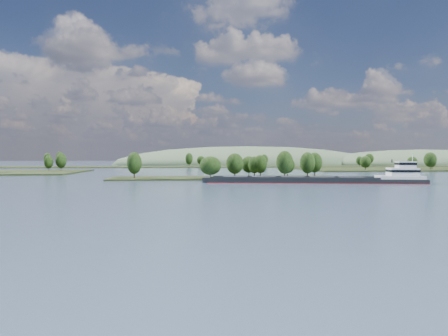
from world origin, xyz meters
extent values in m
plane|color=#3A4D65|center=(0.00, 120.00, 0.00)|extent=(1800.00, 1800.00, 0.00)
cube|color=black|center=(0.00, 180.00, 0.00)|extent=(100.00, 30.00, 1.20)
cylinder|color=black|center=(24.21, 168.21, 2.50)|extent=(0.50, 0.50, 3.79)
ellipsoid|color=black|center=(24.21, 168.21, 7.32)|extent=(7.22, 7.22, 9.76)
cylinder|color=black|center=(12.48, 191.10, 2.12)|extent=(0.50, 0.50, 3.05)
ellipsoid|color=black|center=(12.48, 191.10, 6.00)|extent=(7.13, 7.13, 7.84)
cylinder|color=black|center=(3.64, 172.51, 2.33)|extent=(0.50, 0.50, 3.46)
ellipsoid|color=black|center=(3.64, 172.51, 6.74)|extent=(7.45, 7.45, 8.91)
cylinder|color=black|center=(14.04, 184.12, 2.11)|extent=(0.50, 0.50, 3.03)
ellipsoid|color=black|center=(14.04, 184.12, 5.96)|extent=(5.59, 5.59, 7.78)
cylinder|color=black|center=(-7.10, 168.35, 2.12)|extent=(0.50, 0.50, 3.03)
ellipsoid|color=black|center=(-7.10, 168.35, 5.97)|extent=(8.97, 8.97, 7.80)
cylinder|color=black|center=(-38.81, 174.55, 2.41)|extent=(0.50, 0.50, 3.62)
ellipsoid|color=black|center=(-38.81, 174.55, 7.01)|extent=(6.24, 6.24, 9.30)
cylinder|color=black|center=(16.54, 183.07, 2.22)|extent=(0.50, 0.50, 3.25)
ellipsoid|color=black|center=(16.54, 183.07, 6.35)|extent=(6.27, 6.27, 8.35)
cylinder|color=black|center=(42.21, 184.40, 2.40)|extent=(0.50, 0.50, 3.60)
ellipsoid|color=black|center=(42.21, 184.40, 6.99)|extent=(7.04, 7.04, 9.27)
cylinder|color=black|center=(35.05, 171.60, 2.42)|extent=(0.50, 0.50, 3.63)
ellipsoid|color=black|center=(35.05, 171.60, 7.03)|extent=(6.55, 6.55, 9.34)
cylinder|color=black|center=(30.23, 188.02, 2.02)|extent=(0.50, 0.50, 2.85)
ellipsoid|color=black|center=(30.23, 188.02, 5.65)|extent=(7.12, 7.12, 7.32)
cylinder|color=black|center=(-94.58, 271.28, 2.61)|extent=(0.50, 0.50, 3.62)
ellipsoid|color=black|center=(-94.58, 271.28, 7.21)|extent=(6.91, 6.91, 9.31)
cylinder|color=black|center=(-102.01, 270.78, 2.35)|extent=(0.50, 0.50, 3.10)
ellipsoid|color=black|center=(-102.01, 270.78, 6.30)|extent=(5.57, 5.57, 7.98)
cylinder|color=black|center=(103.32, 268.96, 2.32)|extent=(0.50, 0.50, 3.05)
ellipsoid|color=black|center=(103.32, 268.96, 6.20)|extent=(7.38, 7.38, 7.84)
cylinder|color=black|center=(146.83, 265.49, 2.75)|extent=(0.50, 0.50, 3.89)
ellipsoid|color=black|center=(146.83, 265.49, 7.69)|extent=(8.35, 8.35, 10.01)
cylinder|color=black|center=(157.18, 280.38, 2.52)|extent=(0.50, 0.50, 3.44)
ellipsoid|color=black|center=(157.18, 280.38, 6.89)|extent=(6.05, 6.05, 8.84)
cylinder|color=black|center=(162.35, 316.48, 2.25)|extent=(0.50, 0.50, 2.91)
ellipsoid|color=black|center=(162.35, 316.48, 5.95)|extent=(7.81, 7.81, 7.47)
cube|color=black|center=(0.00, 400.00, 0.00)|extent=(900.00, 60.00, 1.20)
cylinder|color=black|center=(-140.22, 397.16, 2.64)|extent=(0.50, 0.50, 4.07)
ellipsoid|color=black|center=(-140.22, 397.16, 7.81)|extent=(6.69, 6.69, 10.47)
cylinder|color=black|center=(145.90, 379.82, 2.14)|extent=(0.50, 0.50, 3.08)
ellipsoid|color=black|center=(145.90, 379.82, 6.06)|extent=(6.30, 6.30, 7.93)
cylinder|color=black|center=(-0.57, 404.50, 2.19)|extent=(0.50, 0.50, 3.19)
ellipsoid|color=black|center=(-0.57, 404.50, 6.25)|extent=(8.06, 8.06, 8.20)
cylinder|color=black|center=(170.15, 413.60, 2.59)|extent=(0.50, 0.50, 3.98)
ellipsoid|color=black|center=(170.15, 413.60, 7.66)|extent=(9.13, 9.13, 10.24)
cylinder|color=black|center=(-129.41, 397.26, 2.86)|extent=(0.50, 0.50, 4.52)
ellipsoid|color=black|center=(-129.41, 397.26, 8.60)|extent=(7.12, 7.12, 11.61)
cylinder|color=black|center=(57.68, 389.52, 2.45)|extent=(0.50, 0.50, 3.70)
ellipsoid|color=black|center=(57.68, 389.52, 7.15)|extent=(7.50, 7.50, 9.50)
cylinder|color=black|center=(-12.37, 382.93, 2.64)|extent=(0.50, 0.50, 4.09)
ellipsoid|color=black|center=(-12.37, 382.93, 7.84)|extent=(6.65, 6.65, 10.51)
ellipsoid|color=#43593D|center=(260.00, 470.00, 0.00)|extent=(260.00, 140.00, 36.00)
ellipsoid|color=#43593D|center=(60.00, 500.00, 0.00)|extent=(320.00, 160.00, 44.00)
cube|color=black|center=(30.18, 145.99, 0.49)|extent=(79.43, 24.97, 2.17)
cube|color=#9F1111|center=(30.18, 145.99, 0.05)|extent=(79.66, 25.20, 0.25)
cube|color=black|center=(23.37, 152.26, 1.88)|extent=(60.16, 12.23, 0.79)
cube|color=black|center=(21.49, 142.77, 1.88)|extent=(60.16, 12.23, 0.79)
cube|color=black|center=(22.43, 147.51, 1.73)|extent=(59.86, 20.18, 0.30)
cube|color=black|center=(1.11, 151.72, 2.02)|extent=(10.29, 9.66, 0.35)
cube|color=black|center=(11.77, 149.62, 2.02)|extent=(10.29, 9.66, 0.35)
cube|color=black|center=(22.43, 147.51, 2.02)|extent=(10.29, 9.66, 0.35)
cube|color=black|center=(33.09, 145.41, 2.02)|extent=(10.29, 9.66, 0.35)
cube|color=black|center=(43.75, 143.31, 2.02)|extent=(10.29, 9.66, 0.35)
cube|color=black|center=(-9.06, 153.72, 0.89)|extent=(4.63, 9.29, 1.98)
cylinder|color=black|center=(-8.09, 153.53, 2.27)|extent=(0.28, 0.28, 2.17)
cube|color=silver|center=(60.22, 140.07, 2.17)|extent=(17.34, 12.36, 1.19)
cube|color=silver|center=(61.19, 139.88, 4.15)|extent=(11.22, 9.66, 2.96)
cube|color=black|center=(61.19, 139.88, 4.54)|extent=(11.45, 9.89, 0.89)
cube|color=silver|center=(62.16, 139.69, 6.72)|extent=(6.96, 6.96, 2.17)
cube|color=black|center=(62.16, 139.69, 7.11)|extent=(7.19, 7.19, 0.79)
cube|color=silver|center=(62.16, 139.69, 7.90)|extent=(7.42, 7.42, 0.20)
cylinder|color=silver|center=(64.58, 139.21, 9.09)|extent=(0.23, 0.23, 2.57)
cylinder|color=black|center=(58.86, 143.36, 8.10)|extent=(0.58, 0.58, 1.19)
camera|label=1|loc=(-18.87, -11.77, 9.73)|focal=35.00mm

